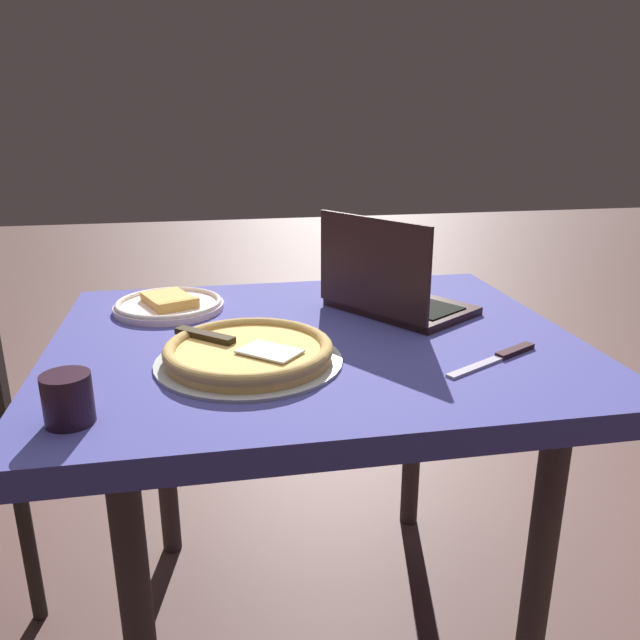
{
  "coord_description": "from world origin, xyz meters",
  "views": [
    {
      "loc": [
        0.21,
        1.18,
        1.17
      ],
      "look_at": [
        0.0,
        0.07,
        0.79
      ],
      "focal_mm": 35.27,
      "sensor_mm": 36.0,
      "label": 1
    }
  ],
  "objects_px": {
    "pizza_plate": "(169,304)",
    "table_knife": "(501,357)",
    "dining_table": "(314,371)",
    "laptop": "(391,292)",
    "pizza_tray": "(248,352)",
    "drink_cup": "(68,398)"
  },
  "relations": [
    {
      "from": "pizza_plate",
      "to": "table_knife",
      "type": "relative_size",
      "value": 1.14
    },
    {
      "from": "dining_table",
      "to": "pizza_plate",
      "type": "relative_size",
      "value": 4.19
    },
    {
      "from": "dining_table",
      "to": "laptop",
      "type": "xyz_separation_m",
      "value": [
        -0.2,
        -0.12,
        0.13
      ]
    },
    {
      "from": "laptop",
      "to": "pizza_plate",
      "type": "height_order",
      "value": "laptop"
    },
    {
      "from": "laptop",
      "to": "pizza_plate",
      "type": "xyz_separation_m",
      "value": [
        0.49,
        -0.11,
        -0.04
      ]
    },
    {
      "from": "table_knife",
      "to": "pizza_tray",
      "type": "bearing_deg",
      "value": -8.22
    },
    {
      "from": "table_knife",
      "to": "drink_cup",
      "type": "bearing_deg",
      "value": 9.24
    },
    {
      "from": "pizza_plate",
      "to": "pizza_tray",
      "type": "bearing_deg",
      "value": 113.83
    },
    {
      "from": "table_knife",
      "to": "drink_cup",
      "type": "xyz_separation_m",
      "value": [
        0.73,
        0.12,
        0.04
      ]
    },
    {
      "from": "laptop",
      "to": "pizza_plate",
      "type": "bearing_deg",
      "value": -12.99
    },
    {
      "from": "pizza_plate",
      "to": "table_knife",
      "type": "bearing_deg",
      "value": 145.76
    },
    {
      "from": "dining_table",
      "to": "pizza_tray",
      "type": "distance_m",
      "value": 0.21
    },
    {
      "from": "laptop",
      "to": "drink_cup",
      "type": "height_order",
      "value": "laptop"
    },
    {
      "from": "pizza_plate",
      "to": "drink_cup",
      "type": "height_order",
      "value": "drink_cup"
    },
    {
      "from": "dining_table",
      "to": "laptop",
      "type": "bearing_deg",
      "value": -148.89
    },
    {
      "from": "pizza_plate",
      "to": "table_knife",
      "type": "xyz_separation_m",
      "value": [
        -0.61,
        0.42,
        -0.01
      ]
    },
    {
      "from": "laptop",
      "to": "table_knife",
      "type": "bearing_deg",
      "value": 111.61
    },
    {
      "from": "laptop",
      "to": "drink_cup",
      "type": "bearing_deg",
      "value": 34.65
    },
    {
      "from": "pizza_tray",
      "to": "laptop",
      "type": "bearing_deg",
      "value": -144.88
    },
    {
      "from": "laptop",
      "to": "table_knife",
      "type": "distance_m",
      "value": 0.33
    },
    {
      "from": "laptop",
      "to": "pizza_tray",
      "type": "distance_m",
      "value": 0.41
    },
    {
      "from": "laptop",
      "to": "drink_cup",
      "type": "relative_size",
      "value": 4.84
    }
  ]
}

